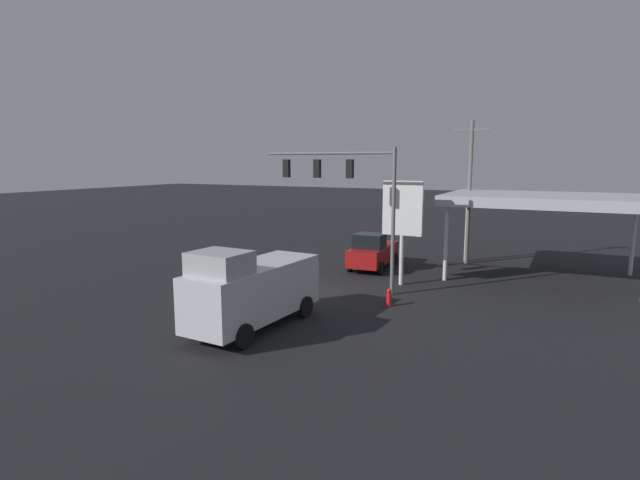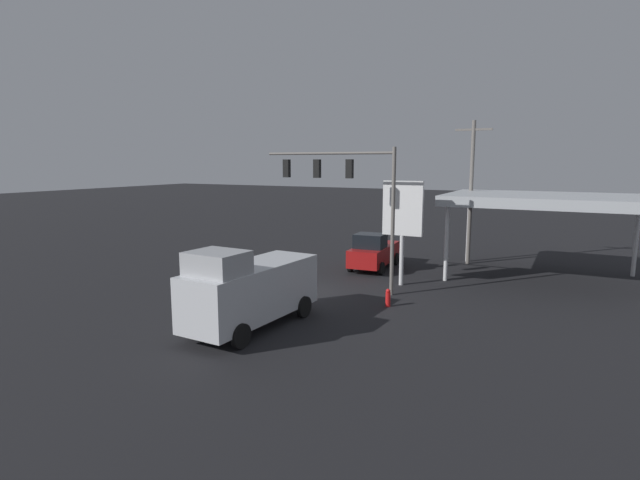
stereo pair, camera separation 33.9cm
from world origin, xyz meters
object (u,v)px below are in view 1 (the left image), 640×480
(traffic_signal_assembly, at_px, (346,185))
(pickup_parked, at_px, (373,252))
(fire_hydrant, at_px, (389,298))
(price_sign, at_px, (403,212))
(delivery_truck, at_px, (252,289))
(utility_pole, at_px, (469,189))

(traffic_signal_assembly, xyz_separation_m, pickup_parked, (0.53, -5.66, -4.61))
(traffic_signal_assembly, height_order, fire_hydrant, traffic_signal_assembly)
(price_sign, height_order, delivery_truck, price_sign)
(traffic_signal_assembly, distance_m, pickup_parked, 7.32)
(price_sign, relative_size, delivery_truck, 0.85)
(utility_pole, distance_m, delivery_truck, 19.06)
(pickup_parked, relative_size, fire_hydrant, 6.03)
(utility_pole, bearing_deg, traffic_signal_assembly, 65.41)
(utility_pole, distance_m, fire_hydrant, 13.22)
(utility_pole, height_order, pickup_parked, utility_pole)
(fire_hydrant, bearing_deg, utility_pole, -96.37)
(traffic_signal_assembly, bearing_deg, pickup_parked, -84.65)
(delivery_truck, bearing_deg, price_sign, 165.01)
(utility_pole, xyz_separation_m, delivery_truck, (5.47, 17.94, -3.41))
(price_sign, distance_m, fire_hydrant, 5.84)
(traffic_signal_assembly, distance_m, delivery_truck, 8.80)
(traffic_signal_assembly, bearing_deg, utility_pole, -114.59)
(price_sign, distance_m, delivery_truck, 10.88)
(delivery_truck, height_order, pickup_parked, delivery_truck)
(price_sign, relative_size, pickup_parked, 1.11)
(utility_pole, bearing_deg, price_sign, 74.50)
(utility_pole, distance_m, pickup_parked, 7.94)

